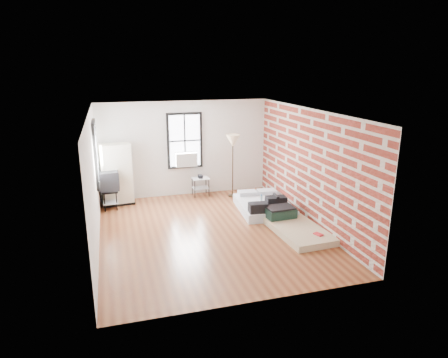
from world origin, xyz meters
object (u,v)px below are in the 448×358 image
object	(u,v)px
mattress_bare	(293,225)
floor_lamp	(233,144)
tv_stand	(109,181)
mattress_main	(264,205)
wardrobe	(116,175)
side_table	(200,182)

from	to	relation	value
mattress_bare	floor_lamp	distance (m)	3.28
tv_stand	mattress_bare	bearing A→B (deg)	-36.91
mattress_main	tv_stand	xyz separation A→B (m)	(-3.96, 1.42, 0.59)
mattress_bare	floor_lamp	xyz separation A→B (m)	(-0.61, 2.87, 1.47)
mattress_bare	tv_stand	xyz separation A→B (m)	(-4.13, 2.85, 0.62)
mattress_bare	wardrobe	xyz separation A→B (m)	(-3.92, 3.10, 0.73)
side_table	floor_lamp	size ratio (longest dim) A/B	0.35
wardrobe	side_table	xyz separation A→B (m)	(2.40, 0.07, -0.42)
mattress_bare	side_table	xyz separation A→B (m)	(-1.52, 3.17, 0.31)
mattress_main	wardrobe	xyz separation A→B (m)	(-3.74, 1.67, 0.69)
floor_lamp	tv_stand	size ratio (longest dim) A/B	1.78
mattress_main	mattress_bare	distance (m)	1.44
side_table	tv_stand	size ratio (longest dim) A/B	0.62
mattress_main	floor_lamp	world-z (taller)	floor_lamp
mattress_main	floor_lamp	distance (m)	2.08
wardrobe	side_table	world-z (taller)	wardrobe
mattress_bare	wardrobe	world-z (taller)	wardrobe
mattress_bare	wardrobe	bearing A→B (deg)	138.33
floor_lamp	tv_stand	xyz separation A→B (m)	(-3.52, -0.02, -0.85)
mattress_bare	wardrobe	size ratio (longest dim) A/B	1.16
mattress_main	floor_lamp	size ratio (longest dim) A/B	1.02
mattress_main	tv_stand	bearing A→B (deg)	165.05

